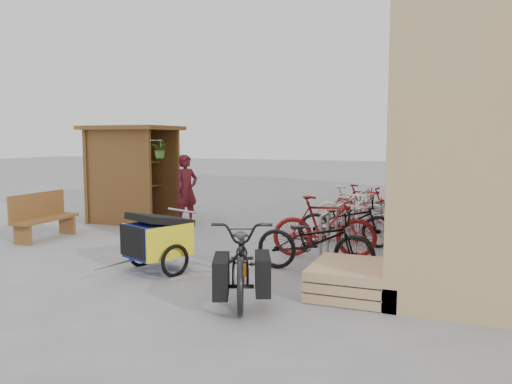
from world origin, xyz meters
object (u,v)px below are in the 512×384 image
(child_trailer, at_px, (157,238))
(person_kiosk, at_px, (187,190))
(kiosk, at_px, (129,160))
(pallet_stack, at_px, (350,279))
(bike_5, at_px, (352,209))
(bike_7, at_px, (363,204))
(cargo_bike, at_px, (243,258))
(bike_4, at_px, (364,217))
(shopping_carts, at_px, (404,195))
(bike_3, at_px, (352,221))
(bike_0, at_px, (315,241))
(bike_2, at_px, (346,221))
(bike_1, at_px, (325,227))
(bike_6, at_px, (370,210))
(bench, at_px, (43,216))

(child_trailer, relative_size, person_kiosk, 0.96)
(kiosk, distance_m, pallet_stack, 7.50)
(bike_5, bearing_deg, bike_7, 2.31)
(cargo_bike, height_order, bike_4, cargo_bike)
(shopping_carts, xyz_separation_m, bike_3, (-0.59, -4.47, -0.08))
(bike_0, distance_m, bike_2, 2.12)
(bike_1, distance_m, bike_2, 1.10)
(person_kiosk, relative_size, bike_6, 1.09)
(bike_6, bearing_deg, bench, 118.12)
(bike_6, bearing_deg, shopping_carts, -17.85)
(person_kiosk, distance_m, bike_7, 4.37)
(kiosk, relative_size, bike_2, 1.35)
(bike_5, relative_size, bike_7, 1.08)
(bike_0, bearing_deg, child_trailer, 110.40)
(bike_2, bearing_deg, child_trailer, 134.46)
(pallet_stack, bearing_deg, bike_6, 95.86)
(bike_2, bearing_deg, cargo_bike, 164.31)
(pallet_stack, height_order, bike_4, bike_4)
(bench, relative_size, child_trailer, 0.94)
(shopping_carts, distance_m, person_kiosk, 6.04)
(bike_7, bearing_deg, bike_5, -179.72)
(bench, relative_size, bike_3, 0.99)
(cargo_bike, bearing_deg, shopping_carts, 58.87)
(kiosk, bearing_deg, cargo_bike, -42.30)
(shopping_carts, bearing_deg, bike_0, -96.13)
(shopping_carts, height_order, bike_4, shopping_carts)
(bike_0, distance_m, bike_7, 4.93)
(person_kiosk, bearing_deg, cargo_bike, -119.77)
(person_kiosk, xyz_separation_m, bike_3, (4.15, -0.73, -0.39))
(shopping_carts, xyz_separation_m, bike_0, (-0.73, -6.82, -0.05))
(shopping_carts, xyz_separation_m, person_kiosk, (-4.74, -3.74, 0.31))
(bench, xyz_separation_m, bike_4, (6.17, 2.85, -0.09))
(pallet_stack, bearing_deg, bike_4, 96.89)
(pallet_stack, relative_size, child_trailer, 0.73)
(bike_2, bearing_deg, bench, 99.13)
(bike_3, bearing_deg, bike_2, -177.91)
(child_trailer, bearing_deg, bike_5, 85.97)
(bike_7, bearing_deg, bike_0, -176.91)
(child_trailer, distance_m, bike_1, 2.91)
(pallet_stack, height_order, bike_6, bike_6)
(kiosk, xyz_separation_m, child_trailer, (3.21, -3.78, -1.02))
(pallet_stack, height_order, bench, bench)
(child_trailer, distance_m, bike_7, 6.18)
(shopping_carts, bearing_deg, bike_5, -104.82)
(kiosk, relative_size, bike_0, 1.32)
(child_trailer, height_order, bike_0, bike_0)
(cargo_bike, relative_size, bike_0, 1.16)
(bike_2, bearing_deg, bike_4, -13.19)
(person_kiosk, xyz_separation_m, bike_2, (4.08, -0.97, -0.37))
(bike_0, bearing_deg, kiosk, 62.98)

